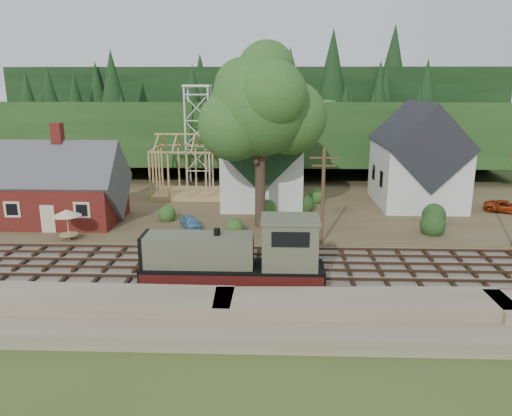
{
  "coord_description": "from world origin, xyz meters",
  "views": [
    {
      "loc": [
        3.2,
        -32.63,
        12.9
      ],
      "look_at": [
        1.78,
        6.0,
        3.0
      ],
      "focal_mm": 35.0,
      "sensor_mm": 36.0,
      "label": 1
    }
  ],
  "objects_px": {
    "locomotive": "(239,258)",
    "car_green": "(46,209)",
    "car_blue": "(191,222)",
    "patio_set": "(67,214)",
    "car_red": "(506,207)"
  },
  "relations": [
    {
      "from": "car_red",
      "to": "patio_set",
      "type": "relative_size",
      "value": 1.59
    },
    {
      "from": "car_red",
      "to": "locomotive",
      "type": "bearing_deg",
      "value": 153.86
    },
    {
      "from": "car_green",
      "to": "patio_set",
      "type": "distance_m",
      "value": 8.98
    },
    {
      "from": "car_red",
      "to": "patio_set",
      "type": "distance_m",
      "value": 40.91
    },
    {
      "from": "car_blue",
      "to": "locomotive",
      "type": "bearing_deg",
      "value": -93.82
    },
    {
      "from": "car_blue",
      "to": "patio_set",
      "type": "distance_m",
      "value": 10.2
    },
    {
      "from": "car_blue",
      "to": "patio_set",
      "type": "height_order",
      "value": "patio_set"
    },
    {
      "from": "locomotive",
      "to": "car_blue",
      "type": "bearing_deg",
      "value": 112.91
    },
    {
      "from": "locomotive",
      "to": "patio_set",
      "type": "bearing_deg",
      "value": 149.65
    },
    {
      "from": "patio_set",
      "to": "locomotive",
      "type": "bearing_deg",
      "value": -30.35
    },
    {
      "from": "locomotive",
      "to": "car_green",
      "type": "height_order",
      "value": "locomotive"
    },
    {
      "from": "car_green",
      "to": "car_red",
      "type": "distance_m",
      "value": 44.8
    },
    {
      "from": "car_blue",
      "to": "car_green",
      "type": "distance_m",
      "value": 14.93
    },
    {
      "from": "car_blue",
      "to": "car_green",
      "type": "bearing_deg",
      "value": 139.54
    },
    {
      "from": "locomotive",
      "to": "patio_set",
      "type": "distance_m",
      "value": 16.83
    }
  ]
}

